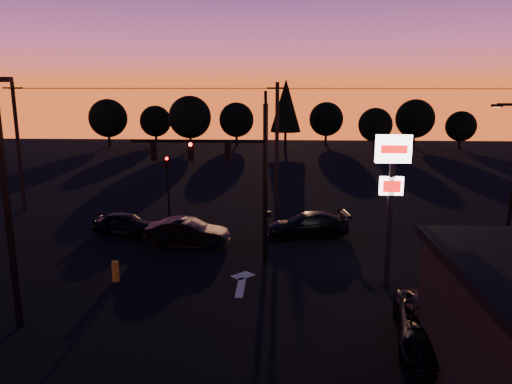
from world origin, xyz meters
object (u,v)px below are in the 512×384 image
(pylon_sign, at_px, (392,179))
(suv_parked, at_px, (433,325))
(secondary_signal, at_px, (168,179))
(traffic_signal_mast, at_px, (232,167))
(streetlight, at_px, (512,175))
(bollard, at_px, (115,271))
(car_mid, at_px, (187,232))
(car_right, at_px, (307,225))
(car_left, at_px, (126,224))
(parking_lot_light, at_px, (5,189))

(pylon_sign, bearing_deg, suv_parked, -83.96)
(secondary_signal, xyz_separation_m, pylon_sign, (12.00, -9.99, 2.05))
(traffic_signal_mast, height_order, pylon_sign, traffic_signal_mast)
(suv_parked, bearing_deg, streetlight, 64.39)
(traffic_signal_mast, height_order, bollard, traffic_signal_mast)
(bollard, bearing_deg, car_mid, 65.84)
(pylon_sign, xyz_separation_m, car_right, (-3.12, 7.29, -4.20))
(traffic_signal_mast, relative_size, car_left, 2.16)
(pylon_sign, distance_m, streetlight, 8.00)
(car_right, height_order, suv_parked, suv_parked)
(streetlight, bearing_deg, suv_parked, -124.90)
(secondary_signal, relative_size, parking_lot_light, 0.48)
(pylon_sign, distance_m, car_right, 8.97)
(car_mid, distance_m, car_right, 7.11)
(bollard, bearing_deg, streetlight, 11.79)
(car_left, bearing_deg, streetlight, -84.81)
(streetlight, xyz_separation_m, suv_parked, (-6.37, -9.13, -3.70))
(secondary_signal, distance_m, car_mid, 5.56)
(car_right, bearing_deg, parking_lot_light, -54.94)
(car_left, bearing_deg, suv_parked, -116.45)
(streetlight, distance_m, car_left, 21.46)
(car_mid, height_order, car_right, car_mid)
(streetlight, relative_size, car_mid, 1.74)
(traffic_signal_mast, height_order, suv_parked, traffic_signal_mast)
(traffic_signal_mast, bearing_deg, car_left, 146.22)
(car_left, height_order, suv_parked, suv_parked)
(car_right, distance_m, suv_parked, 12.94)
(pylon_sign, xyz_separation_m, car_mid, (-9.94, 5.27, -4.16))
(bollard, height_order, car_left, car_left)
(bollard, bearing_deg, pylon_sign, 0.04)
(pylon_sign, bearing_deg, streetlight, 30.08)
(streetlight, distance_m, suv_parked, 11.73)
(secondary_signal, bearing_deg, parking_lot_light, -99.79)
(traffic_signal_mast, distance_m, pylon_sign, 7.52)
(car_left, height_order, car_right, car_right)
(parking_lot_light, distance_m, car_left, 12.49)
(pylon_sign, distance_m, car_mid, 11.99)
(traffic_signal_mast, xyz_separation_m, parking_lot_light, (-7.40, -6.99, 0.33))
(secondary_signal, height_order, car_right, secondary_signal)
(secondary_signal, xyz_separation_m, streetlight, (18.91, -5.99, 1.56))
(secondary_signal, relative_size, suv_parked, 0.83)
(secondary_signal, height_order, car_mid, secondary_signal)
(car_left, bearing_deg, car_right, -75.39)
(traffic_signal_mast, bearing_deg, streetlight, 6.14)
(car_mid, relative_size, suv_parked, 0.88)
(traffic_signal_mast, height_order, car_left, traffic_signal_mast)
(bollard, bearing_deg, suv_parked, -21.71)
(parking_lot_light, height_order, pylon_sign, parking_lot_light)
(pylon_sign, xyz_separation_m, streetlight, (6.91, 4.00, -0.49))
(pylon_sign, relative_size, streetlight, 0.85)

